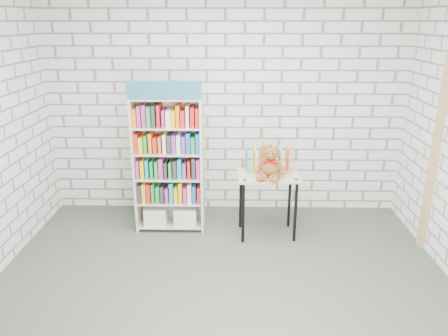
{
  "coord_description": "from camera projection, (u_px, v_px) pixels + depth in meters",
  "views": [
    {
      "loc": [
        0.09,
        -3.48,
        2.43
      ],
      "look_at": [
        0.0,
        0.95,
        0.92
      ],
      "focal_mm": 35.0,
      "sensor_mm": 36.0,
      "label": 1
    }
  ],
  "objects": [
    {
      "name": "ground",
      "position": [
        222.0,
        293.0,
        4.08
      ],
      "size": [
        4.5,
        4.5,
        0.0
      ],
      "primitive_type": "plane",
      "color": "#424B3F",
      "rests_on": "ground"
    },
    {
      "name": "door_trim",
      "position": [
        434.0,
        157.0,
        4.6
      ],
      "size": [
        0.05,
        0.12,
        2.1
      ],
      "primitive_type": "cube",
      "color": "tan",
      "rests_on": "ground"
    },
    {
      "name": "bookshelf",
      "position": [
        169.0,
        164.0,
        5.11
      ],
      "size": [
        0.81,
        0.31,
        1.81
      ],
      "color": "beige",
      "rests_on": "ground"
    },
    {
      "name": "display_table",
      "position": [
        268.0,
        183.0,
        5.01
      ],
      "size": [
        0.73,
        0.53,
        0.76
      ],
      "color": "tan",
      "rests_on": "ground"
    },
    {
      "name": "room_shell",
      "position": [
        221.0,
        104.0,
        3.51
      ],
      "size": [
        4.52,
        4.02,
        2.81
      ],
      "color": "silver",
      "rests_on": "ground"
    },
    {
      "name": "teddy_bear",
      "position": [
        270.0,
        165.0,
        4.83
      ],
      "size": [
        0.33,
        0.32,
        0.36
      ],
      "color": "brown",
      "rests_on": "display_table"
    },
    {
      "name": "table_books",
      "position": [
        267.0,
        159.0,
        5.03
      ],
      "size": [
        0.5,
        0.24,
        0.29
      ],
      "color": "teal",
      "rests_on": "display_table"
    }
  ]
}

